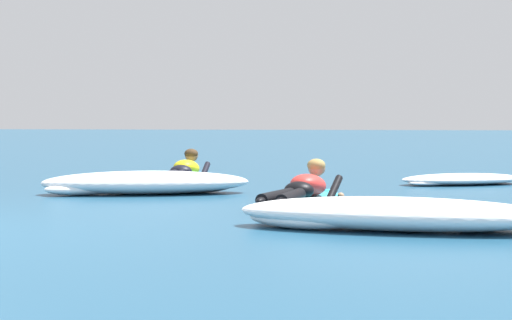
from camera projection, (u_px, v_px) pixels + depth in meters
ground_plane at (172, 168)px, 17.02m from camera, size 120.00×120.00×0.00m
surfer_near at (305, 192)px, 9.95m from camera, size 0.89×2.66×0.54m
surfer_far at (184, 173)px, 13.44m from camera, size 0.60×2.65×0.53m
whitewater_front at (146, 183)px, 11.23m from camera, size 2.81×1.62×0.30m
whitewater_back at (396, 215)px, 7.55m from camera, size 2.85×1.11×0.29m
whitewater_far_band at (463, 179)px, 12.84m from camera, size 2.06×1.48×0.16m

